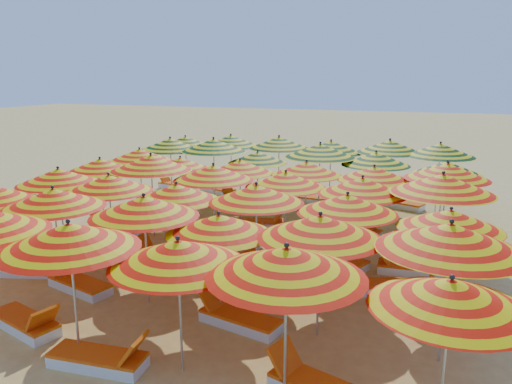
# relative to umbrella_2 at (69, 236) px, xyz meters

# --- Properties ---
(ground) EXTENTS (120.00, 120.00, 0.00)m
(ground) POSITION_rel_umbrella_2_xyz_m (0.86, 6.38, -2.26)
(ground) COLOR #DEBD63
(ground) RESTS_ON ground
(umbrella_2) EXTENTS (3.08, 3.08, 2.57)m
(umbrella_2) POSITION_rel_umbrella_2_xyz_m (0.00, 0.00, 0.00)
(umbrella_2) COLOR silver
(umbrella_2) RESTS_ON ground
(umbrella_3) EXTENTS (2.73, 2.73, 2.43)m
(umbrella_3) POSITION_rel_umbrella_2_xyz_m (1.98, 0.22, -0.13)
(umbrella_3) COLOR silver
(umbrella_3) RESTS_ON ground
(umbrella_4) EXTENTS (2.44, 2.44, 2.57)m
(umbrella_4) POSITION_rel_umbrella_2_xyz_m (3.84, 0.13, -0.00)
(umbrella_4) COLOR silver
(umbrella_4) RESTS_ON ground
(umbrella_5) EXTENTS (2.90, 2.90, 2.36)m
(umbrella_5) POSITION_rel_umbrella_2_xyz_m (6.12, 0.23, -0.19)
(umbrella_5) COLOR silver
(umbrella_5) RESTS_ON ground
(umbrella_7) EXTENTS (3.11, 3.11, 2.49)m
(umbrella_7) POSITION_rel_umbrella_2_xyz_m (-2.41, 2.29, -0.07)
(umbrella_7) COLOR silver
(umbrella_7) RESTS_ON ground
(umbrella_8) EXTENTS (2.55, 2.55, 2.51)m
(umbrella_8) POSITION_rel_umbrella_2_xyz_m (-0.01, 2.33, -0.05)
(umbrella_8) COLOR silver
(umbrella_8) RESTS_ON ground
(umbrella_9) EXTENTS (2.77, 2.77, 2.30)m
(umbrella_9) POSITION_rel_umbrella_2_xyz_m (1.78, 2.24, -0.24)
(umbrella_9) COLOR silver
(umbrella_9) RESTS_ON ground
(umbrella_10) EXTENTS (3.09, 3.09, 2.51)m
(umbrella_10) POSITION_rel_umbrella_2_xyz_m (3.86, 2.20, -0.06)
(umbrella_10) COLOR silver
(umbrella_10) RESTS_ON ground
(umbrella_11) EXTENTS (3.23, 3.23, 2.62)m
(umbrella_11) POSITION_rel_umbrella_2_xyz_m (6.11, 2.07, 0.05)
(umbrella_11) COLOR silver
(umbrella_11) RESTS_ON ground
(umbrella_12) EXTENTS (2.82, 2.82, 2.47)m
(umbrella_12) POSITION_rel_umbrella_2_xyz_m (-4.18, 4.45, -0.09)
(umbrella_12) COLOR silver
(umbrella_12) RESTS_ON ground
(umbrella_13) EXTENTS (2.62, 2.62, 2.45)m
(umbrella_13) POSITION_rel_umbrella_2_xyz_m (-2.34, 4.25, -0.11)
(umbrella_13) COLOR silver
(umbrella_13) RESTS_ON ground
(umbrella_14) EXTENTS (2.39, 2.39, 2.34)m
(umbrella_14) POSITION_rel_umbrella_2_xyz_m (-0.33, 4.28, -0.20)
(umbrella_14) COLOR silver
(umbrella_14) RESTS_ON ground
(umbrella_15) EXTENTS (2.60, 2.60, 2.46)m
(umbrella_15) POSITION_rel_umbrella_2_xyz_m (1.77, 4.43, -0.09)
(umbrella_15) COLOR silver
(umbrella_15) RESTS_ON ground
(umbrella_16) EXTENTS (2.93, 2.93, 2.42)m
(umbrella_16) POSITION_rel_umbrella_2_xyz_m (3.98, 4.37, -0.13)
(umbrella_16) COLOR silver
(umbrella_16) RESTS_ON ground
(umbrella_17) EXTENTS (2.32, 2.32, 2.31)m
(umbrella_17) POSITION_rel_umbrella_2_xyz_m (6.15, 4.21, -0.23)
(umbrella_17) COLOR silver
(umbrella_17) RESTS_ON ground
(umbrella_18) EXTENTS (2.48, 2.48, 2.44)m
(umbrella_18) POSITION_rel_umbrella_2_xyz_m (-4.29, 6.44, -0.12)
(umbrella_18) COLOR silver
(umbrella_18) RESTS_ON ground
(umbrella_19) EXTENTS (3.32, 3.32, 2.66)m
(umbrella_19) POSITION_rel_umbrella_2_xyz_m (-2.42, 6.47, 0.08)
(umbrella_19) COLOR silver
(umbrella_19) RESTS_ON ground
(umbrella_20) EXTENTS (2.91, 2.91, 2.49)m
(umbrella_20) POSITION_rel_umbrella_2_xyz_m (-0.28, 6.38, -0.07)
(umbrella_20) COLOR silver
(umbrella_20) RESTS_ON ground
(umbrella_21) EXTENTS (2.43, 2.43, 2.41)m
(umbrella_21) POSITION_rel_umbrella_2_xyz_m (1.89, 6.47, -0.14)
(umbrella_21) COLOR silver
(umbrella_21) RESTS_ON ground
(umbrella_22) EXTENTS (2.50, 2.50, 2.45)m
(umbrella_22) POSITION_rel_umbrella_2_xyz_m (4.03, 6.23, -0.10)
(umbrella_22) COLOR silver
(umbrella_22) RESTS_ON ground
(umbrella_23) EXTENTS (2.70, 2.70, 2.68)m
(umbrella_23) POSITION_rel_umbrella_2_xyz_m (5.96, 6.24, 0.10)
(umbrella_23) COLOR silver
(umbrella_23) RESTS_ON ground
(umbrella_24) EXTENTS (2.87, 2.87, 2.47)m
(umbrella_24) POSITION_rel_umbrella_2_xyz_m (-4.18, 8.53, -0.09)
(umbrella_24) COLOR silver
(umbrella_24) RESTS_ON ground
(umbrella_25) EXTENTS (2.75, 2.75, 2.30)m
(umbrella_25) POSITION_rel_umbrella_2_xyz_m (-2.41, 8.27, -0.24)
(umbrella_25) COLOR silver
(umbrella_25) RESTS_ON ground
(umbrella_26) EXTENTS (2.92, 2.92, 2.34)m
(umbrella_26) POSITION_rel_umbrella_2_xyz_m (-0.20, 8.24, -0.20)
(umbrella_26) COLOR silver
(umbrella_26) RESTS_ON ground
(umbrella_27) EXTENTS (2.32, 2.32, 2.38)m
(umbrella_27) POSITION_rel_umbrella_2_xyz_m (1.96, 8.45, -0.16)
(umbrella_27) COLOR silver
(umbrella_27) RESTS_ON ground
(umbrella_28) EXTENTS (2.80, 2.80, 2.36)m
(umbrella_28) POSITION_rel_umbrella_2_xyz_m (4.04, 8.51, -0.19)
(umbrella_28) COLOR silver
(umbrella_28) RESTS_ON ground
(umbrella_29) EXTENTS (3.01, 3.01, 2.56)m
(umbrella_29) POSITION_rel_umbrella_2_xyz_m (6.08, 8.63, -0.01)
(umbrella_29) COLOR silver
(umbrella_29) RESTS_ON ground
(umbrella_30) EXTENTS (3.18, 3.18, 2.60)m
(umbrella_30) POSITION_rel_umbrella_2_xyz_m (-4.20, 10.72, 0.03)
(umbrella_30) COLOR silver
(umbrella_30) RESTS_ON ground
(umbrella_31) EXTENTS (3.30, 3.30, 2.67)m
(umbrella_31) POSITION_rel_umbrella_2_xyz_m (-2.28, 10.67, 0.09)
(umbrella_31) COLOR silver
(umbrella_31) RESTS_ON ground
(umbrella_32) EXTENTS (2.76, 2.76, 2.31)m
(umbrella_32) POSITION_rel_umbrella_2_xyz_m (-0.38, 10.37, -0.23)
(umbrella_32) COLOR silver
(umbrella_32) RESTS_ON ground
(umbrella_33) EXTENTS (3.04, 3.04, 2.69)m
(umbrella_33) POSITION_rel_umbrella_2_xyz_m (1.88, 10.61, 0.10)
(umbrella_33) COLOR silver
(umbrella_33) RESTS_ON ground
(umbrella_34) EXTENTS (2.48, 2.48, 2.47)m
(umbrella_34) POSITION_rel_umbrella_2_xyz_m (3.81, 10.63, -0.08)
(umbrella_34) COLOR silver
(umbrella_34) RESTS_ON ground
(umbrella_35) EXTENTS (2.88, 2.88, 2.31)m
(umbrella_35) POSITION_rel_umbrella_2_xyz_m (6.11, 10.52, -0.23)
(umbrella_35) COLOR silver
(umbrella_35) RESTS_ON ground
(umbrella_36) EXTENTS (2.50, 2.50, 2.44)m
(umbrella_36) POSITION_rel_umbrella_2_xyz_m (-4.52, 12.58, -0.11)
(umbrella_36) COLOR silver
(umbrella_36) RESTS_ON ground
(umbrella_37) EXTENTS (2.75, 2.75, 2.57)m
(umbrella_37) POSITION_rel_umbrella_2_xyz_m (-2.45, 12.72, 0.00)
(umbrella_37) COLOR silver
(umbrella_37) RESTS_ON ground
(umbrella_38) EXTENTS (2.57, 2.57, 2.62)m
(umbrella_38) POSITION_rel_umbrella_2_xyz_m (-0.27, 12.58, 0.04)
(umbrella_38) COLOR silver
(umbrella_38) RESTS_ON ground
(umbrella_39) EXTENTS (2.90, 2.90, 2.56)m
(umbrella_39) POSITION_rel_umbrella_2_xyz_m (1.88, 12.43, -0.01)
(umbrella_39) COLOR silver
(umbrella_39) RESTS_ON ground
(umbrella_40) EXTENTS (3.25, 3.25, 2.65)m
(umbrella_40) POSITION_rel_umbrella_2_xyz_m (4.05, 12.78, 0.07)
(umbrella_40) COLOR silver
(umbrella_40) RESTS_ON ground
(umbrella_41) EXTENTS (2.88, 2.88, 2.64)m
(umbrella_41) POSITION_rel_umbrella_2_xyz_m (5.84, 12.47, 0.07)
(umbrella_41) COLOR silver
(umbrella_41) RESTS_ON ground
(lounger_0) EXTENTS (1.83, 1.04, 0.69)m
(lounger_0) POSITION_rel_umbrella_2_xyz_m (-1.61, 0.38, -2.11)
(lounger_0) COLOR white
(lounger_0) RESTS_ON ground
(lounger_1) EXTENTS (1.77, 0.72, 0.69)m
(lounger_1) POSITION_rel_umbrella_2_xyz_m (0.60, -0.18, -2.11)
(lounger_1) COLOR white
(lounger_1) RESTS_ON ground
(lounger_3) EXTENTS (1.83, 1.06, 0.69)m
(lounger_3) POSITION_rel_umbrella_2_xyz_m (-3.84, 2.61, -2.11)
(lounger_3) COLOR white
(lounger_3) RESTS_ON ground
(lounger_4) EXTENTS (1.82, 1.01, 0.69)m
(lounger_4) POSITION_rel_umbrella_2_xyz_m (-1.91, 2.30, -2.11)
(lounger_4) COLOR white
(lounger_4) RESTS_ON ground
(lounger_5) EXTENTS (1.82, 0.94, 0.69)m
(lounger_5) POSITION_rel_umbrella_2_xyz_m (2.28, 2.02, -2.11)
(lounger_5) COLOR white
(lounger_5) RESTS_ON ground
(lounger_6) EXTENTS (1.82, 1.00, 0.69)m
(lounger_6) POSITION_rel_umbrella_2_xyz_m (-0.93, 4.35, -2.11)
(lounger_6) COLOR white
(lounger_6) RESTS_ON ground
(lounger_7) EXTENTS (1.83, 1.12, 0.69)m
(lounger_7) POSITION_rel_umbrella_2_xyz_m (2.28, 4.25, -2.11)
(lounger_7) COLOR white
(lounger_7) RESTS_ON ground
(lounger_8) EXTENTS (1.83, 1.14, 0.69)m
(lounger_8) POSITION_rel_umbrella_2_xyz_m (4.48, 4.54, -2.11)
(lounger_8) COLOR white
(lounger_8) RESTS_ON ground
(lounger_9) EXTENTS (1.76, 0.68, 0.69)m
(lounger_9) POSITION_rel_umbrella_2_xyz_m (6.65, 4.18, -2.11)
(lounger_9) COLOR white
(lounger_9) RESTS_ON ground
(lounger_10) EXTENTS (1.80, 0.83, 0.69)m
(lounger_10) POSITION_rel_umbrella_2_xyz_m (-3.78, 6.44, -2.11)
(lounger_10) COLOR white
(lounger_10) RESTS_ON ground
(lounger_11) EXTENTS (1.81, 0.91, 0.69)m
(lounger_11) POSITION_rel_umbrella_2_xyz_m (0.32, 6.48, -2.11)
(lounger_11) COLOR white
(lounger_11) RESTS_ON ground
(lounger_12) EXTENTS (1.82, 1.18, 0.69)m
(lounger_12) POSITION_rel_umbrella_2_xyz_m (3.43, 6.01, -2.11)
(lounger_12) COLOR white
(lounger_12) RESTS_ON ground
(lounger_13) EXTENTS (1.76, 0.67, 0.69)m
(lounger_13) POSITION_rel_umbrella_2_xyz_m (5.36, 6.06, -2.11)
(lounger_13) COLOR white
(lounger_13) RESTS_ON ground
(lounger_14) EXTENTS (1.82, 1.21, 0.69)m
(lounger_14) POSITION_rel_umbrella_2_xyz_m (-3.59, 8.33, -2.11)
(lounger_14) COLOR white
(lounger_14) RESTS_ON ground
(lounger_15) EXTENTS (1.83, 1.05, 0.69)m
(lounger_15) POSITION_rel_umbrella_2_xyz_m (0.39, 8.44, -2.11)
(lounger_15) COLOR white
(lounger_15) RESTS_ON ground
(lounger_16) EXTENTS (1.82, 1.03, 0.69)m
(lounger_16) POSITION_rel_umbrella_2_xyz_m (3.53, 8.73, -2.11)
(lounger_16) COLOR white
(lounger_16) RESTS_ON ground
(lounger_17) EXTENTS (1.78, 0.75, 0.69)m
(lounger_17) POSITION_rel_umbrella_2_xyz_m (5.58, 8.61, -2.11)
(lounger_17) COLOR white
(lounger_17) RESTS_ON ground
(lounger_18) EXTENTS (1.83, 1.04, 0.69)m
(lounger_18) POSITION_rel_umbrella_2_xyz_m (-2.88, 10.60, -2.11)
(lounger_18) COLOR white
(lounger_18) RESTS_ON ground
(lounger_19) EXTENTS (1.80, 0.86, 0.69)m
(lounger_19) POSITION_rel_umbrella_2_xyz_m (-0.97, 10.53, -2.11)
(lounger_19) COLOR white
(lounger_19) RESTS_ON ground
(lounger_20) EXTENTS (1.78, 0.75, 0.69)m
(lounger_20) POSITION_rel_umbrella_2_xyz_m (-5.12, 12.71, -2.11)
(lounger_20) COLOR white
(lounger_20) RESTS_ON ground
(lounger_21) EXTENTS (1.82, 1.20, 0.69)m
(lounger_21) POSITION_rel_umbrella_2_xyz_m (-2.95, 12.50, -2.11)
(lounger_21) COLOR white
(lounger_21) RESTS_ON ground
(lounger_22) EXTENTS (1.76, 0.66, 0.69)m
(lounger_22) POSITION_rel_umbrella_2_xyz_m (1.28, 12.32, -2.11)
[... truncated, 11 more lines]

